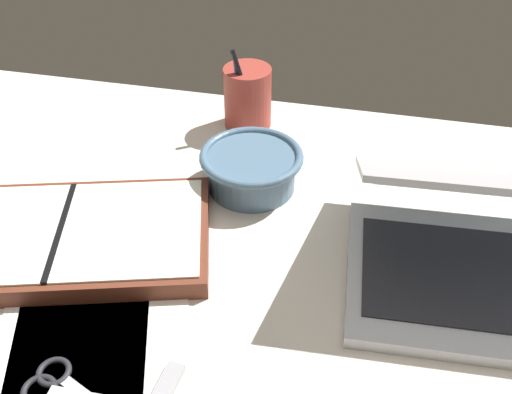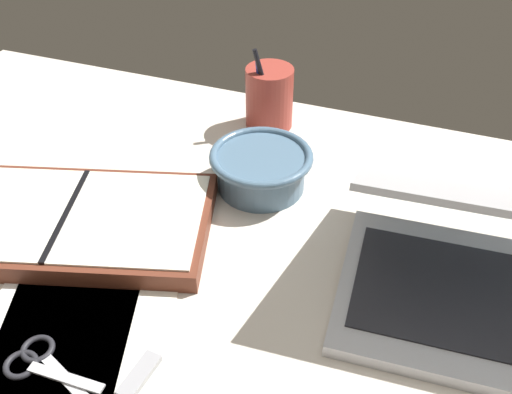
{
  "view_description": "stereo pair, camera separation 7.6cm",
  "coord_description": "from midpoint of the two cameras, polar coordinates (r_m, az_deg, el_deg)",
  "views": [
    {
      "loc": [
        18.08,
        -45.92,
        56.54
      ],
      "look_at": [
        4.9,
        11.76,
        9.0
      ],
      "focal_mm": 40.0,
      "sensor_mm": 36.0,
      "label": 1
    },
    {
      "loc": [
        25.34,
        -43.77,
        56.54
      ],
      "look_at": [
        4.9,
        11.76,
        9.0
      ],
      "focal_mm": 40.0,
      "sensor_mm": 36.0,
      "label": 2
    }
  ],
  "objects": [
    {
      "name": "paper_sheet_front",
      "position": [
        0.68,
        -18.76,
        -17.96
      ],
      "size": [
        29.49,
        33.85,
        0.16
      ],
      "primitive_type": "cube",
      "rotation": [
        0.0,
        0.0,
        0.37
      ],
      "color": "silver",
      "rests_on": "desk_top"
    },
    {
      "name": "pen_cup",
      "position": [
        1.01,
        -3.03,
        9.84
      ],
      "size": [
        8.34,
        8.34,
        15.37
      ],
      "color": "#9E382D",
      "rests_on": "desk_top"
    },
    {
      "name": "desk_top",
      "position": [
        0.75,
        -8.75,
        -9.94
      ],
      "size": [
        140.0,
        100.0,
        2.0
      ],
      "primitive_type": "cube",
      "color": "beige",
      "rests_on": "ground"
    },
    {
      "name": "laptop",
      "position": [
        0.75,
        18.34,
        -4.73
      ],
      "size": [
        32.47,
        31.36,
        18.86
      ],
      "rotation": [
        0.0,
        0.0,
        0.06
      ],
      "color": "#B7B7BC",
      "rests_on": "desk_top"
    },
    {
      "name": "planner",
      "position": [
        0.83,
        -21.27,
        -3.92
      ],
      "size": [
        44.17,
        32.01,
        3.27
      ],
      "rotation": [
        0.0,
        0.0,
        0.29
      ],
      "color": "brown",
      "rests_on": "desk_top"
    },
    {
      "name": "paper_sheet_beside_planner",
      "position": [
        0.73,
        -20.81,
        -12.63
      ],
      "size": [
        24.33,
        28.43,
        0.16
      ],
      "primitive_type": "cube",
      "rotation": [
        0.0,
        0.0,
        0.32
      ],
      "color": "white",
      "rests_on": "desk_top"
    },
    {
      "name": "scissors",
      "position": [
        0.69,
        -22.47,
        -17.16
      ],
      "size": [
        12.35,
        6.45,
        0.8
      ],
      "rotation": [
        0.0,
        0.0,
        -0.18
      ],
      "color": "#B7B7BC",
      "rests_on": "desk_top"
    },
    {
      "name": "usb_drive",
      "position": [
        0.66,
        -12.37,
        -18.14
      ],
      "size": [
        2.59,
        7.32,
        1.0
      ],
      "rotation": [
        0.0,
        0.0,
        -0.1
      ],
      "color": "#99999E",
      "rests_on": "desk_top"
    },
    {
      "name": "bowl",
      "position": [
        0.87,
        -2.95,
        2.83
      ],
      "size": [
        15.8,
        15.8,
        6.32
      ],
      "color": "slate",
      "rests_on": "desk_top"
    }
  ]
}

